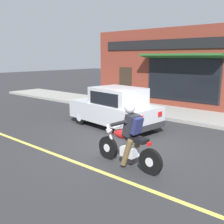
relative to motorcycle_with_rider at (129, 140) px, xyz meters
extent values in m
plane|color=#2B2B2D|center=(1.09, 0.92, -0.68)|extent=(80.00, 80.00, 0.00)
cube|color=gray|center=(6.24, 3.92, -0.61)|extent=(2.60, 22.00, 0.14)
cube|color=#D1C64C|center=(-0.71, 3.92, -0.67)|extent=(0.12, 19.80, 0.01)
cube|color=maroon|center=(7.79, 3.38, 1.42)|extent=(0.50, 9.01, 4.20)
cube|color=black|center=(7.52, 2.26, 0.87)|extent=(0.04, 3.78, 2.10)
cube|color=black|center=(7.53, 2.26, 0.87)|extent=(0.02, 3.96, 2.20)
cube|color=#2D2319|center=(7.52, 5.86, 0.37)|extent=(0.04, 0.90, 2.10)
cube|color=#235623|center=(7.19, 2.26, 2.07)|extent=(0.81, 4.32, 0.24)
cube|color=black|center=(7.51, 3.38, 2.67)|extent=(0.06, 7.66, 0.50)
cylinder|color=black|center=(0.05, 0.72, -0.37)|extent=(0.14, 0.63, 0.62)
cylinder|color=silver|center=(0.05, 0.72, -0.37)|extent=(0.13, 0.22, 0.22)
cylinder|color=black|center=(-0.05, -0.68, -0.37)|extent=(0.14, 0.63, 0.62)
cylinder|color=silver|center=(-0.05, -0.68, -0.37)|extent=(0.13, 0.22, 0.22)
cube|color=silver|center=(0.00, -0.03, -0.29)|extent=(0.31, 0.42, 0.24)
ellipsoid|color=#B21919|center=(0.01, 0.22, 0.12)|extent=(0.33, 0.54, 0.24)
cube|color=black|center=(-0.02, -0.26, 0.08)|extent=(0.30, 0.58, 0.10)
cylinder|color=silver|center=(0.04, 0.62, -0.05)|extent=(0.09, 0.33, 0.68)
cylinder|color=silver|center=(0.03, 0.50, 0.23)|extent=(0.56, 0.08, 0.04)
sphere|color=silver|center=(0.04, 0.67, 0.11)|extent=(0.16, 0.16, 0.16)
cylinder|color=silver|center=(0.13, -0.44, -0.39)|extent=(0.12, 0.55, 0.08)
cube|color=red|center=(-0.04, -0.63, 0.05)|extent=(0.12, 0.07, 0.08)
cylinder|color=brown|center=(-0.19, -0.09, -0.25)|extent=(0.16, 0.36, 0.71)
cylinder|color=brown|center=(0.17, -0.11, -0.25)|extent=(0.16, 0.36, 0.71)
cube|color=#232328|center=(-0.01, -0.08, 0.40)|extent=(0.36, 0.35, 0.57)
cylinder|color=#232328|center=(-0.19, 0.17, 0.44)|extent=(0.13, 0.52, 0.26)
cylinder|color=#232328|center=(0.21, 0.15, 0.44)|extent=(0.13, 0.52, 0.26)
sphere|color=silver|center=(0.00, -0.02, 0.81)|extent=(0.26, 0.26, 0.26)
cube|color=navy|center=(-0.02, -0.24, 0.42)|extent=(0.30, 0.26, 0.42)
cylinder|color=black|center=(2.13, 4.02, -0.38)|extent=(0.26, 0.62, 0.60)
cylinder|color=silver|center=(2.13, 4.02, -0.38)|extent=(0.24, 0.35, 0.33)
cylinder|color=black|center=(3.55, 3.83, -0.38)|extent=(0.26, 0.62, 0.60)
cylinder|color=silver|center=(3.55, 3.83, -0.38)|extent=(0.24, 0.35, 0.33)
cylinder|color=black|center=(1.82, 1.64, -0.38)|extent=(0.26, 0.62, 0.60)
cylinder|color=silver|center=(1.82, 1.64, -0.38)|extent=(0.24, 0.35, 0.33)
cylinder|color=black|center=(3.24, 1.45, -0.38)|extent=(0.26, 0.62, 0.60)
cylinder|color=silver|center=(3.24, 1.45, -0.38)|extent=(0.24, 0.35, 0.33)
cube|color=#B7BABF|center=(2.68, 2.74, -0.08)|extent=(2.10, 3.88, 0.70)
cube|color=#B7BABF|center=(2.65, 2.49, 0.56)|extent=(1.67, 2.07, 0.66)
cube|color=black|center=(2.76, 3.35, 0.51)|extent=(1.36, 0.52, 0.51)
cube|color=black|center=(1.93, 2.58, 0.54)|extent=(0.23, 1.51, 0.46)
cube|color=black|center=(3.37, 2.40, 0.54)|extent=(0.23, 1.51, 0.46)
cube|color=silver|center=(2.42, 4.65, 0.04)|extent=(0.24, 0.07, 0.14)
cube|color=red|center=(1.94, 0.96, 0.06)|extent=(0.20, 0.07, 0.16)
cube|color=silver|center=(3.43, 4.52, 0.04)|extent=(0.24, 0.07, 0.14)
cube|color=red|center=(2.95, 0.83, 0.06)|extent=(0.20, 0.07, 0.16)
cube|color=#28282B|center=(2.92, 4.55, -0.33)|extent=(1.61, 0.33, 0.20)
cube|color=#28282B|center=(2.45, 0.92, -0.33)|extent=(1.61, 0.33, 0.20)
cube|color=black|center=(6.62, 4.88, -0.52)|extent=(0.36, 0.36, 0.04)
cone|color=orange|center=(6.62, 4.88, -0.22)|extent=(0.28, 0.28, 0.56)
cylinder|color=white|center=(6.62, 4.88, -0.20)|extent=(0.20, 0.20, 0.08)
camera|label=1|loc=(-5.00, -3.69, 2.02)|focal=42.00mm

